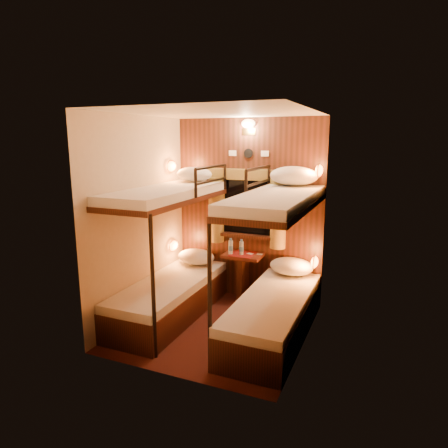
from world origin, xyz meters
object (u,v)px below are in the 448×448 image
at_px(table, 243,271).
at_px(bunk_right, 274,287).
at_px(bottle_right, 241,248).
at_px(bottle_left, 231,247).
at_px(bunk_left, 170,272).

bearing_deg(table, bunk_right, -50.33).
distance_m(bunk_right, bottle_right, 1.01).
xyz_separation_m(bottle_left, bottle_right, (0.14, 0.03, -0.00)).
distance_m(bottle_left, bottle_right, 0.14).
height_order(bunk_left, table, bunk_left).
bearing_deg(bottle_left, table, 23.54).
bearing_deg(bunk_right, table, 129.67).
xyz_separation_m(bunk_left, bunk_right, (1.30, 0.00, 0.00)).
height_order(bunk_right, bottle_left, bunk_right).
relative_size(bunk_right, bottle_right, 9.13).
xyz_separation_m(bunk_left, table, (0.65, 0.78, -0.14)).
relative_size(bunk_right, bottle_left, 8.88).
bearing_deg(bottle_left, bottle_right, 10.29).
xyz_separation_m(bunk_right, table, (-0.65, 0.78, -0.14)).
height_order(bunk_left, bottle_left, bunk_left).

